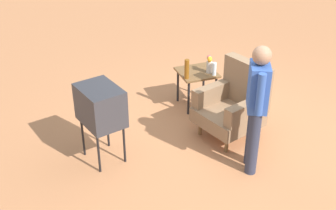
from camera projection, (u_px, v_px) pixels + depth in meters
The scene contains 8 objects.
ground_plane at pixel (235, 135), 6.20m from camera, with size 60.00×60.00×0.00m, color #C17A4C.
armchair at pixel (234, 103), 5.97m from camera, with size 0.96×0.97×1.06m.
side_table at pixel (197, 76), 6.71m from camera, with size 0.56×0.56×0.58m.
tv_on_stand at pixel (101, 106), 5.33m from camera, with size 0.69×0.58×1.03m.
person_standing at pixel (257, 102), 5.08m from camera, with size 0.52×0.35×1.64m.
bottle_tall_amber at pixel (187, 69), 6.39m from camera, with size 0.07×0.07×0.30m, color brown.
bottle_short_clear at pixel (214, 69), 6.52m from camera, with size 0.06×0.06×0.20m, color silver.
flower_vase at pixel (209, 64), 6.56m from camera, with size 0.15×0.10×0.27m.
Camera 1 is at (4.56, -2.67, 3.40)m, focal length 46.61 mm.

